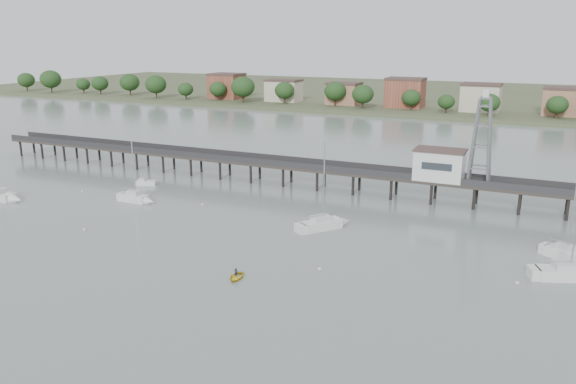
% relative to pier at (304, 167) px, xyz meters
% --- Properties ---
extents(ground_plane, '(500.00, 500.00, 0.00)m').
position_rel_pier_xyz_m(ground_plane, '(0.00, -60.00, -3.79)').
color(ground_plane, slate).
rests_on(ground_plane, ground).
extents(pier, '(150.00, 5.00, 5.50)m').
position_rel_pier_xyz_m(pier, '(0.00, 0.00, 0.00)').
color(pier, '#2D2823').
rests_on(pier, ground).
extents(pier_building, '(8.40, 5.40, 5.30)m').
position_rel_pier_xyz_m(pier_building, '(25.00, 0.00, 2.87)').
color(pier_building, silver).
rests_on(pier_building, ground).
extents(lattice_tower, '(3.20, 3.20, 15.50)m').
position_rel_pier_xyz_m(lattice_tower, '(31.50, 0.00, 7.31)').
color(lattice_tower, slate).
rests_on(lattice_tower, ground).
extents(sailboat_e, '(6.60, 4.78, 10.90)m').
position_rel_pier_xyz_m(sailboat_e, '(45.42, -19.86, -3.14)').
color(sailboat_e, silver).
rests_on(sailboat_e, ground).
extents(sailboat_c, '(6.92, 8.18, 13.80)m').
position_rel_pier_xyz_m(sailboat_c, '(12.79, -20.52, -3.16)').
color(sailboat_c, silver).
rests_on(sailboat_c, ground).
extents(sailboat_a, '(8.56, 2.66, 14.04)m').
position_rel_pier_xyz_m(sailboat_a, '(-43.73, -30.55, -3.16)').
color(sailboat_a, silver).
rests_on(sailboat_a, ground).
extents(sailboat_b, '(6.74, 2.01, 11.27)m').
position_rel_pier_xyz_m(sailboat_b, '(-21.71, -21.73, -3.14)').
color(sailboat_b, silver).
rests_on(sailboat_b, ground).
extents(white_tender, '(4.00, 2.85, 1.43)m').
position_rel_pier_xyz_m(white_tender, '(-28.16, -11.67, -3.35)').
color(white_tender, silver).
rests_on(white_tender, ground).
extents(yellow_dinghy, '(2.13, 0.90, 2.89)m').
position_rel_pier_xyz_m(yellow_dinghy, '(9.44, -42.33, -3.79)').
color(yellow_dinghy, gold).
rests_on(yellow_dinghy, ground).
extents(dinghy_occupant, '(0.64, 1.17, 0.27)m').
position_rel_pier_xyz_m(dinghy_occupant, '(9.44, -42.33, -3.79)').
color(dinghy_occupant, black).
rests_on(dinghy_occupant, ground).
extents(mooring_buoys, '(75.83, 18.74, 0.39)m').
position_rel_pier_xyz_m(mooring_buoys, '(-1.76, -28.28, -3.71)').
color(mooring_buoys, beige).
rests_on(mooring_buoys, ground).
extents(far_shore, '(500.00, 170.00, 10.40)m').
position_rel_pier_xyz_m(far_shore, '(0.36, 179.58, -2.85)').
color(far_shore, '#475133').
rests_on(far_shore, ground).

